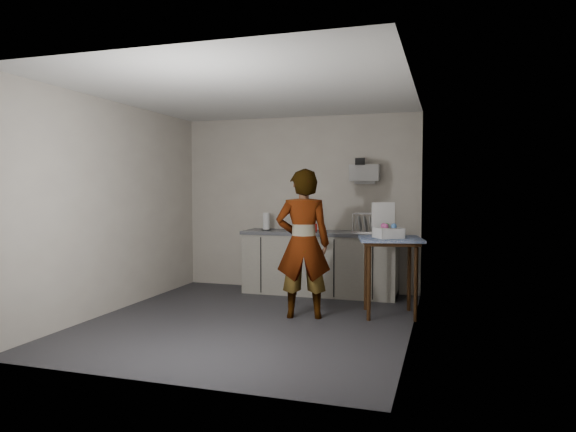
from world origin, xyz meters
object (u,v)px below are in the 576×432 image
(dish_rack, at_px, (366,228))
(bakery_box, at_px, (388,230))
(soda_can, at_px, (315,227))
(paper_towel, at_px, (266,222))
(kitchen_counter, at_px, (320,265))
(soap_bottle, at_px, (303,220))
(standing_man, at_px, (303,244))
(dark_bottle, at_px, (306,222))
(side_table, at_px, (390,248))

(dish_rack, xyz_separation_m, bakery_box, (0.41, -1.00, 0.06))
(soda_can, relative_size, paper_towel, 0.43)
(kitchen_counter, relative_size, bakery_box, 5.36)
(soap_bottle, bearing_deg, standing_man, -74.42)
(soda_can, height_order, dark_bottle, dark_bottle)
(standing_man, height_order, dark_bottle, standing_man)
(side_table, distance_m, soap_bottle, 1.64)
(kitchen_counter, bearing_deg, side_table, -41.51)
(side_table, bearing_deg, kitchen_counter, 126.26)
(side_table, height_order, dish_rack, dish_rack)
(kitchen_counter, bearing_deg, soda_can, -160.29)
(side_table, relative_size, soap_bottle, 2.90)
(dark_bottle, distance_m, paper_towel, 0.60)
(dark_bottle, xyz_separation_m, paper_towel, (-0.59, -0.08, -0.00))
(dark_bottle, bearing_deg, bakery_box, -39.03)
(kitchen_counter, distance_m, standing_man, 1.45)
(soap_bottle, height_order, paper_towel, soap_bottle)
(soda_can, xyz_separation_m, dark_bottle, (-0.15, 0.06, 0.07))
(soda_can, bearing_deg, dish_rack, 1.89)
(soap_bottle, bearing_deg, dark_bottle, 77.10)
(soap_bottle, height_order, bakery_box, bakery_box)
(soap_bottle, relative_size, dish_rack, 0.82)
(standing_man, xyz_separation_m, dark_bottle, (-0.35, 1.42, 0.16))
(side_table, height_order, soap_bottle, soap_bottle)
(side_table, distance_m, dark_bottle, 1.68)
(dish_rack, bearing_deg, paper_towel, -178.32)
(standing_man, bearing_deg, bakery_box, -173.46)
(paper_towel, bearing_deg, soda_can, 1.47)
(soap_bottle, xyz_separation_m, soda_can, (0.17, 0.03, -0.11))
(side_table, relative_size, dish_rack, 2.39)
(standing_man, height_order, dish_rack, standing_man)
(side_table, height_order, standing_man, standing_man)
(kitchen_counter, xyz_separation_m, paper_towel, (-0.81, -0.04, 0.61))
(kitchen_counter, relative_size, soda_can, 20.13)
(side_table, bearing_deg, paper_towel, 141.73)
(side_table, xyz_separation_m, soda_can, (-1.16, 0.95, 0.15))
(bakery_box, bearing_deg, soap_bottle, 113.52)
(kitchen_counter, xyz_separation_m, side_table, (1.10, -0.97, 0.39))
(kitchen_counter, distance_m, dark_bottle, 0.65)
(dark_bottle, height_order, bakery_box, bakery_box)
(side_table, distance_m, paper_towel, 2.13)
(paper_towel, bearing_deg, standing_man, -54.87)
(paper_towel, bearing_deg, kitchen_counter, 3.00)
(dark_bottle, xyz_separation_m, dish_rack, (0.88, -0.04, -0.06))
(dark_bottle, bearing_deg, kitchen_counter, -10.85)
(dish_rack, bearing_deg, dark_bottle, 177.37)
(paper_towel, xyz_separation_m, bakery_box, (1.88, -0.96, -0.00))
(standing_man, distance_m, dish_rack, 1.48)
(soap_bottle, distance_m, dark_bottle, 0.10)
(kitchen_counter, relative_size, dark_bottle, 8.86)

